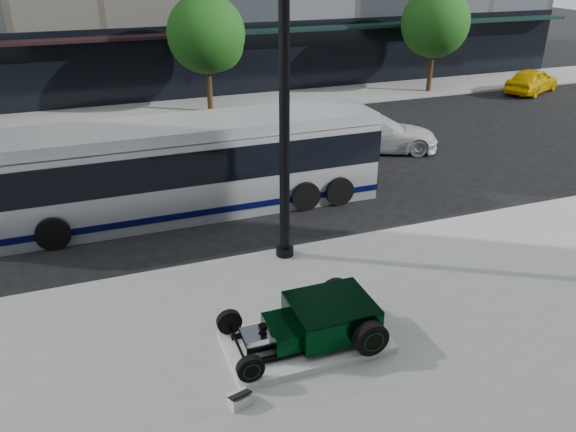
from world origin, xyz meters
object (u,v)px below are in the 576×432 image
object	(u,v)px
hot_rod	(321,319)
lamppost	(284,108)
white_sedan	(376,133)
yellow_taxi	(532,80)
transit_bus	(191,166)

from	to	relation	value
hot_rod	lamppost	size ratio (longest dim) A/B	0.37
white_sedan	yellow_taxi	bearing A→B (deg)	-45.92
hot_rod	white_sedan	bearing A→B (deg)	56.84
white_sedan	hot_rod	bearing A→B (deg)	166.72
yellow_taxi	hot_rod	bearing A→B (deg)	104.84
lamppost	yellow_taxi	distance (m)	24.43
hot_rod	lamppost	distance (m)	5.18
transit_bus	yellow_taxi	bearing A→B (deg)	23.03
lamppost	yellow_taxi	size ratio (longest dim) A/B	2.09
hot_rod	lamppost	bearing A→B (deg)	81.64
white_sedan	lamppost	bearing A→B (deg)	157.37
transit_bus	white_sedan	bearing A→B (deg)	21.08
white_sedan	yellow_taxi	world-z (taller)	white_sedan
yellow_taxi	transit_bus	bearing A→B (deg)	88.27
transit_bus	yellow_taxi	world-z (taller)	transit_bus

